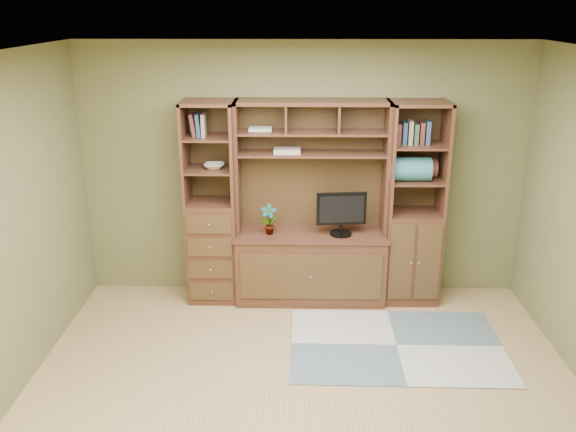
{
  "coord_description": "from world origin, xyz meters",
  "views": [
    {
      "loc": [
        -0.06,
        -4.0,
        2.92
      ],
      "look_at": [
        -0.15,
        1.2,
        1.1
      ],
      "focal_mm": 38.0,
      "sensor_mm": 36.0,
      "label": 1
    }
  ],
  "objects_px": {
    "center_hutch": "(311,205)",
    "left_tower": "(211,204)",
    "right_tower": "(414,205)",
    "monitor": "(342,206)"
  },
  "relations": [
    {
      "from": "center_hutch",
      "to": "left_tower",
      "type": "distance_m",
      "value": 1.0
    },
    {
      "from": "left_tower",
      "to": "right_tower",
      "type": "xyz_separation_m",
      "value": [
        2.02,
        0.0,
        0.0
      ]
    },
    {
      "from": "center_hutch",
      "to": "monitor",
      "type": "distance_m",
      "value": 0.3
    },
    {
      "from": "center_hutch",
      "to": "left_tower",
      "type": "bearing_deg",
      "value": 177.71
    },
    {
      "from": "center_hutch",
      "to": "right_tower",
      "type": "relative_size",
      "value": 1.0
    },
    {
      "from": "center_hutch",
      "to": "right_tower",
      "type": "bearing_deg",
      "value": 2.23
    },
    {
      "from": "left_tower",
      "to": "right_tower",
      "type": "bearing_deg",
      "value": 0.0
    },
    {
      "from": "center_hutch",
      "to": "right_tower",
      "type": "xyz_separation_m",
      "value": [
        1.02,
        0.04,
        0.0
      ]
    },
    {
      "from": "right_tower",
      "to": "monitor",
      "type": "height_order",
      "value": "right_tower"
    },
    {
      "from": "left_tower",
      "to": "monitor",
      "type": "xyz_separation_m",
      "value": [
        1.3,
        -0.07,
        0.01
      ]
    }
  ]
}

